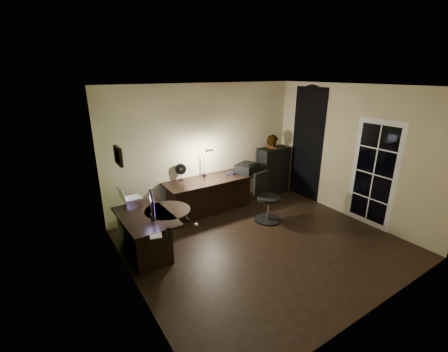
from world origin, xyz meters
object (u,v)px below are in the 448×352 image
cabinet (273,171)px  monitor (151,213)px  desk_right (211,195)px  office_chair (269,198)px  desk_left (147,235)px  person (271,164)px

cabinet → monitor: cabinet is taller
desk_right → office_chair: size_ratio=2.04×
desk_right → desk_left: bearing=-153.8°
person → cabinet: bearing=-175.5°
desk_right → person: 1.86m
cabinet → monitor: size_ratio=2.38×
monitor → person: (3.53, 1.22, -0.12)m
monitor → office_chair: (2.47, 0.08, -0.37)m
cabinet → office_chair: cabinet is taller
desk_right → monitor: size_ratio=4.12×
desk_left → office_chair: office_chair is taller
desk_left → desk_right: 1.92m
desk_left → cabinet: 3.69m
office_chair → cabinet: bearing=36.3°
office_chair → person: 1.58m
desk_right → cabinet: bearing=3.5°
desk_left → person: size_ratio=0.83×
person → office_chair: bearing=123.8°
desk_left → person: (3.55, 0.97, 0.39)m
monitor → office_chair: 2.49m
monitor → person: person is taller
desk_left → monitor: 0.56m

